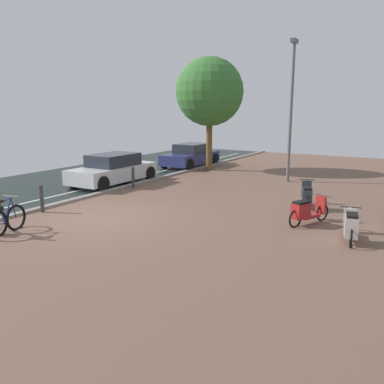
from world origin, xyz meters
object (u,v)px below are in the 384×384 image
(scooter_extra, at_px, (306,211))
(parked_car_near, at_px, (113,170))
(parked_car_far, at_px, (191,155))
(bollard_near, at_px, (42,199))
(scooter_mid, at_px, (307,196))
(lamp_post, at_px, (291,105))
(street_tree, at_px, (210,92))
(bollard_far, at_px, (133,178))
(bicycle_foreground, at_px, (4,219))
(scooter_near, at_px, (351,226))

(scooter_extra, height_order, parked_car_near, parked_car_near)
(parked_car_far, bearing_deg, bollard_near, -83.75)
(scooter_mid, height_order, parked_car_far, parked_car_far)
(lamp_post, xyz_separation_m, street_tree, (-4.63, 1.15, 0.67))
(scooter_extra, distance_m, bollard_far, 7.71)
(parked_car_far, xyz_separation_m, lamp_post, (6.24, -1.99, 2.77))
(scooter_extra, height_order, bollard_near, bollard_near)
(scooter_mid, height_order, street_tree, street_tree)
(lamp_post, height_order, bollard_far, lamp_post)
(scooter_mid, relative_size, parked_car_near, 0.42)
(parked_car_near, height_order, street_tree, street_tree)
(bicycle_foreground, distance_m, lamp_post, 12.31)
(scooter_mid, height_order, bollard_near, bollard_near)
(bicycle_foreground, xyz_separation_m, parked_car_far, (-2.19, 13.22, 0.20))
(bollard_near, bearing_deg, parked_car_far, 96.25)
(scooter_extra, height_order, bollard_far, bollard_far)
(scooter_mid, xyz_separation_m, scooter_extra, (0.49, -1.93, -0.02))
(scooter_near, bearing_deg, parked_car_far, 137.45)
(bicycle_foreground, bearing_deg, lamp_post, 70.15)
(lamp_post, bearing_deg, bollard_far, -136.67)
(scooter_near, distance_m, parked_car_far, 13.71)
(parked_car_near, relative_size, parked_car_far, 1.05)
(scooter_near, height_order, lamp_post, lamp_post)
(parked_car_far, bearing_deg, scooter_near, -42.55)
(bicycle_foreground, distance_m, scooter_near, 8.85)
(parked_car_far, distance_m, lamp_post, 7.11)
(scooter_mid, relative_size, bollard_far, 1.97)
(bollard_far, bearing_deg, street_tree, 86.26)
(parked_car_far, xyz_separation_m, street_tree, (1.62, -0.84, 3.44))
(bicycle_foreground, height_order, scooter_extra, bicycle_foreground)
(scooter_extra, bearing_deg, parked_car_far, 136.37)
(scooter_near, xyz_separation_m, scooter_mid, (-1.83, 2.84, 0.01))
(scooter_mid, bearing_deg, parked_car_near, 179.48)
(scooter_extra, relative_size, lamp_post, 0.26)
(scooter_extra, xyz_separation_m, parked_car_far, (-8.76, 8.36, 0.21))
(scooter_near, xyz_separation_m, bollard_near, (-8.87, -1.98, 0.04))
(bollard_near, height_order, bollard_far, bollard_near)
(bicycle_foreground, distance_m, bollard_far, 6.58)
(scooter_extra, distance_m, parked_car_near, 9.14)
(parked_car_near, bearing_deg, bicycle_foreground, -71.16)
(scooter_extra, bearing_deg, bollard_far, 167.72)
(bollard_far, bearing_deg, scooter_near, -16.07)
(street_tree, xyz_separation_m, bollard_far, (-0.38, -5.87, -3.60))
(bollard_far, bearing_deg, scooter_mid, 2.34)
(bicycle_foreground, bearing_deg, scooter_mid, 48.16)
(scooter_near, bearing_deg, parked_car_near, 164.12)
(scooter_near, xyz_separation_m, lamp_post, (-3.86, 7.28, 2.97))
(lamp_post, bearing_deg, scooter_mid, -65.44)
(scooter_extra, relative_size, bollard_near, 1.81)
(scooter_extra, bearing_deg, bollard_near, -158.94)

